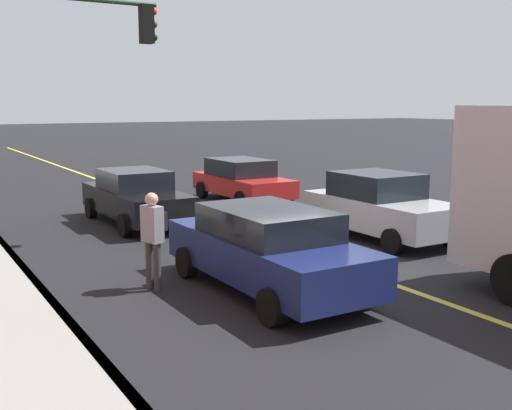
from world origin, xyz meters
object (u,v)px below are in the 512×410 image
(car_black, at_px, (135,197))
(car_silver, at_px, (380,206))
(pedestrian_with_backpack, at_px, (153,233))
(traffic_light_mast, at_px, (53,70))
(car_navy, at_px, (267,248))
(car_red, at_px, (242,180))

(car_black, bearing_deg, car_silver, -137.30)
(pedestrian_with_backpack, relative_size, traffic_light_mast, 0.30)
(car_navy, height_order, traffic_light_mast, traffic_light_mast)
(car_red, bearing_deg, car_silver, -179.72)
(car_black, relative_size, car_silver, 1.11)
(car_navy, xyz_separation_m, traffic_light_mast, (5.19, 2.42, 3.30))
(car_red, height_order, car_black, car_black)
(car_navy, distance_m, pedestrian_with_backpack, 2.09)
(car_silver, xyz_separation_m, pedestrian_with_backpack, (-1.14, 6.50, 0.23))
(car_black, height_order, traffic_light_mast, traffic_light_mast)
(car_red, relative_size, pedestrian_with_backpack, 2.42)
(car_red, relative_size, car_black, 0.93)
(car_red, distance_m, traffic_light_mast, 8.90)
(car_black, relative_size, pedestrian_with_backpack, 2.60)
(traffic_light_mast, bearing_deg, car_black, -50.67)
(traffic_light_mast, bearing_deg, car_silver, -111.92)
(car_black, bearing_deg, traffic_light_mast, 129.33)
(car_black, xyz_separation_m, pedestrian_with_backpack, (-6.15, 1.88, 0.28))
(car_red, height_order, pedestrian_with_backpack, pedestrian_with_backpack)
(car_black, distance_m, car_navy, 7.31)
(car_silver, height_order, traffic_light_mast, traffic_light_mast)
(car_red, xyz_separation_m, traffic_light_mast, (-4.10, 7.16, 3.34))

